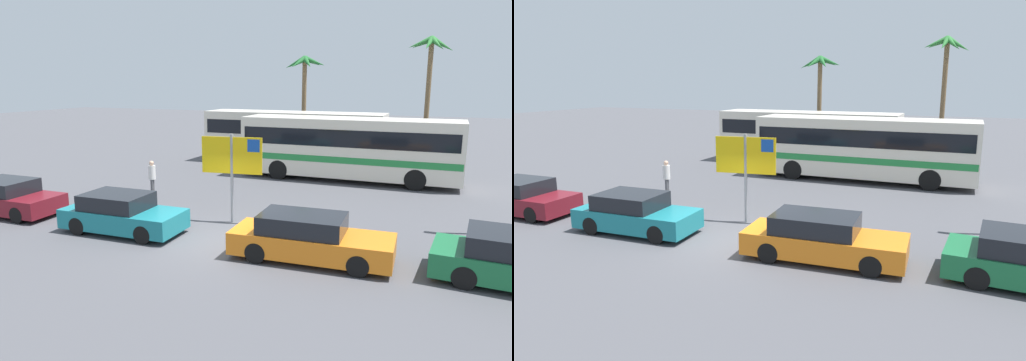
# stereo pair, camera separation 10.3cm
# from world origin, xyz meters

# --- Properties ---
(ground) EXTENTS (120.00, 120.00, 0.00)m
(ground) POSITION_xyz_m (0.00, 0.00, 0.00)
(ground) COLOR #4C4C51
(bus_front_coach) EXTENTS (10.93, 2.65, 3.17)m
(bus_front_coach) POSITION_xyz_m (1.82, 11.07, 1.78)
(bus_front_coach) COLOR silver
(bus_front_coach) RESTS_ON ground
(bus_rear_coach) EXTENTS (10.93, 2.65, 3.17)m
(bus_rear_coach) POSITION_xyz_m (-2.33, 14.62, 1.78)
(bus_rear_coach) COLOR silver
(bus_rear_coach) RESTS_ON ground
(ferry_sign) EXTENTS (2.19, 0.38, 3.20)m
(ferry_sign) POSITION_xyz_m (-0.45, 2.04, 2.33)
(ferry_sign) COLOR gray
(ferry_sign) RESTS_ON ground
(car_orange) EXTENTS (4.65, 1.91, 1.32)m
(car_orange) POSITION_xyz_m (3.07, -0.40, 0.64)
(car_orange) COLOR orange
(car_orange) RESTS_ON ground
(car_teal) EXTENTS (4.15, 1.88, 1.32)m
(car_teal) POSITION_xyz_m (-3.45, -0.39, 0.64)
(car_teal) COLOR #19757F
(car_teal) RESTS_ON ground
(car_maroon) EXTENTS (4.04, 1.90, 1.32)m
(car_maroon) POSITION_xyz_m (-8.89, -0.25, 0.64)
(car_maroon) COLOR maroon
(car_maroon) RESTS_ON ground
(pedestrian_near_sign) EXTENTS (0.32, 0.32, 1.59)m
(pedestrian_near_sign) POSITION_xyz_m (-5.45, 4.23, 0.93)
(pedestrian_near_sign) COLOR #4C4C51
(pedestrian_near_sign) RESTS_ON ground
(palm_tree_seaside) EXTENTS (3.04, 2.97, 6.77)m
(palm_tree_seaside) POSITION_xyz_m (-3.29, 19.99, 5.46)
(palm_tree_seaside) COLOR brown
(palm_tree_seaside) RESTS_ON ground
(palm_tree_inland) EXTENTS (3.02, 3.09, 7.90)m
(palm_tree_inland) POSITION_xyz_m (4.94, 21.00, 6.42)
(palm_tree_inland) COLOR brown
(palm_tree_inland) RESTS_ON ground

